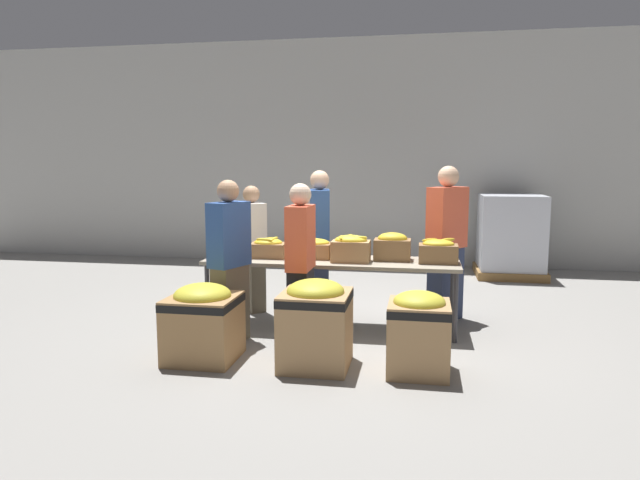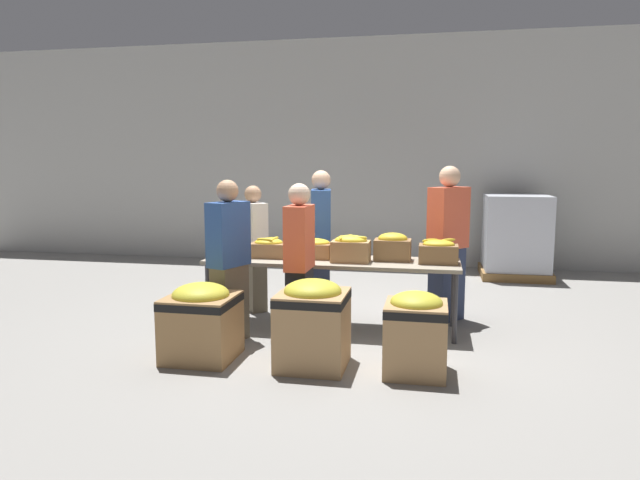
% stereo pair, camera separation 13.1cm
% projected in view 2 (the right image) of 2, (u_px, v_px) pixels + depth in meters
% --- Properties ---
extents(ground_plane, '(30.00, 30.00, 0.00)m').
position_uv_depth(ground_plane, '(331.00, 327.00, 6.36)').
color(ground_plane, gray).
extents(wall_back, '(16.00, 0.08, 4.00)m').
position_uv_depth(wall_back, '(373.00, 153.00, 10.13)').
color(wall_back, '#B7B7B2').
rests_on(wall_back, ground_plane).
extents(sorting_table, '(2.77, 0.75, 0.77)m').
position_uv_depth(sorting_table, '(332.00, 264.00, 6.26)').
color(sorting_table, '#9E937F').
rests_on(sorting_table, ground_plane).
extents(banana_box_0, '(0.41, 0.31, 0.27)m').
position_uv_depth(banana_box_0, '(229.00, 245.00, 6.48)').
color(banana_box_0, olive).
rests_on(banana_box_0, sorting_table).
extents(banana_box_1, '(0.41, 0.28, 0.24)m').
position_uv_depth(banana_box_1, '(269.00, 248.00, 6.40)').
color(banana_box_1, olive).
rests_on(banana_box_1, sorting_table).
extents(banana_box_2, '(0.41, 0.32, 0.24)m').
position_uv_depth(banana_box_2, '(313.00, 248.00, 6.36)').
color(banana_box_2, olive).
rests_on(banana_box_2, sorting_table).
extents(banana_box_3, '(0.41, 0.28, 0.30)m').
position_uv_depth(banana_box_3, '(351.00, 248.00, 6.11)').
color(banana_box_3, tan).
rests_on(banana_box_3, sorting_table).
extents(banana_box_4, '(0.39, 0.29, 0.31)m').
position_uv_depth(banana_box_4, '(393.00, 247.00, 6.19)').
color(banana_box_4, olive).
rests_on(banana_box_4, sorting_table).
extents(banana_box_5, '(0.41, 0.30, 0.26)m').
position_uv_depth(banana_box_5, '(438.00, 251.00, 6.01)').
color(banana_box_5, olive).
rests_on(banana_box_5, sorting_table).
extents(volunteer_0, '(0.43, 0.45, 1.55)m').
position_uv_depth(volunteer_0, '(254.00, 249.00, 7.02)').
color(volunteer_0, '#6B604C').
rests_on(volunteer_0, ground_plane).
extents(volunteer_1, '(0.22, 0.44, 1.62)m').
position_uv_depth(volunteer_1, '(300.00, 265.00, 5.68)').
color(volunteer_1, black).
rests_on(volunteer_1, ground_plane).
extents(volunteer_2, '(0.31, 0.50, 1.73)m').
position_uv_depth(volunteer_2, '(321.00, 242.00, 6.99)').
color(volunteer_2, '#2D3856').
rests_on(volunteer_2, ground_plane).
extents(volunteer_3, '(0.36, 0.49, 1.66)m').
position_uv_depth(volunteer_3, '(229.00, 262.00, 5.78)').
color(volunteer_3, '#6B604C').
rests_on(volunteer_3, ground_plane).
extents(volunteer_4, '(0.49, 0.52, 1.79)m').
position_uv_depth(volunteer_4, '(448.00, 245.00, 6.54)').
color(volunteer_4, '#2D3856').
rests_on(volunteer_4, ground_plane).
extents(donation_bin_0, '(0.63, 0.63, 0.72)m').
position_uv_depth(donation_bin_0, '(201.00, 319.00, 5.30)').
color(donation_bin_0, '#A37A4C').
rests_on(donation_bin_0, ground_plane).
extents(donation_bin_1, '(0.61, 0.61, 0.80)m').
position_uv_depth(donation_bin_1, '(313.00, 321.00, 5.09)').
color(donation_bin_1, tan).
rests_on(donation_bin_1, ground_plane).
extents(donation_bin_2, '(0.53, 0.53, 0.73)m').
position_uv_depth(donation_bin_2, '(416.00, 330.00, 4.92)').
color(donation_bin_2, tan).
rests_on(donation_bin_2, ground_plane).
extents(pallet_stack_0, '(1.06, 1.06, 1.32)m').
position_uv_depth(pallet_stack_0, '(516.00, 237.00, 9.10)').
color(pallet_stack_0, olive).
rests_on(pallet_stack_0, ground_plane).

